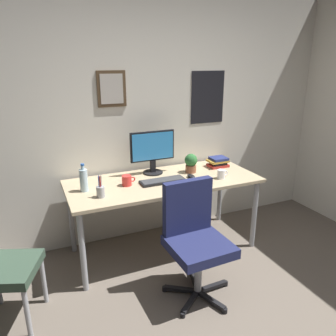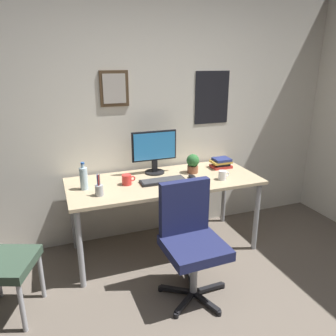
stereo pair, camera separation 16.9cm
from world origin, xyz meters
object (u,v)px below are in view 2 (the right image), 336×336
Objects in this scene: monitor at (154,150)px; water_bottle at (84,178)px; coffee_mug_near at (223,175)px; coffee_mug_far at (127,180)px; pen_cup at (99,190)px; book_stack_left at (221,163)px; computer_mouse at (192,177)px; potted_plant at (193,163)px; office_chair at (190,235)px; keyboard at (163,181)px.

water_bottle is at bearing -163.76° from monitor.
coffee_mug_near is 0.92m from coffee_mug_far.
book_stack_left is (1.35, 0.32, -0.00)m from pen_cup.
computer_mouse is 0.56× the size of potted_plant.
computer_mouse is 0.87× the size of coffee_mug_far.
monitor is (0.00, 0.92, 0.47)m from office_chair.
book_stack_left is (1.45, 0.12, -0.05)m from water_bottle.
coffee_mug_near is at bearing -25.76° from computer_mouse.
water_bottle is 1.30m from coffee_mug_near.
monitor is at bearing 173.12° from book_stack_left.
office_chair is 4.87× the size of potted_plant.
keyboard is 0.63m from pen_cup.
coffee_mug_far is (-0.90, 0.19, 0.00)m from coffee_mug_near.
coffee_mug_near reaches higher than keyboard.
computer_mouse is (0.29, -0.29, -0.22)m from monitor.
keyboard is at bearing -165.09° from book_stack_left.
monitor is 2.16× the size of book_stack_left.
coffee_mug_near is 1.18m from pen_cup.
water_bottle is 1.29× the size of potted_plant.
potted_plant reaches higher than coffee_mug_far.
potted_plant is at bearing 4.24° from water_bottle.
coffee_mug_near is 0.57× the size of pen_cup.
water_bottle is 2.00× the size of coffee_mug_far.
office_chair is at bearing -115.11° from potted_plant.
computer_mouse is at bearing -4.33° from water_bottle.
coffee_mug_near is 0.37m from book_stack_left.
potted_plant is 0.36m from book_stack_left.
monitor is at bearing 143.07° from coffee_mug_near.
coffee_mug_far reaches higher than computer_mouse.
potted_plant reaches higher than coffee_mug_near.
pen_cup is (-0.62, 0.52, 0.28)m from office_chair.
book_stack_left is at bearing 14.91° from keyboard.
monitor is 2.30× the size of pen_cup.
computer_mouse is at bearing -5.31° from coffee_mug_far.
keyboard is at bearing 178.72° from computer_mouse.
pen_cup is (-0.28, -0.17, 0.01)m from coffee_mug_far.
pen_cup reaches higher than coffee_mug_far.
computer_mouse is 0.55× the size of pen_cup.
coffee_mug_far is 0.60× the size of book_stack_left.
monitor is at bearing 135.06° from computer_mouse.
computer_mouse is 0.30m from coffee_mug_near.
potted_plant reaches higher than book_stack_left.
office_chair is at bearing -90.11° from monitor.
water_bottle is at bearing 175.67° from computer_mouse.
pen_cup is at bearing -172.84° from computer_mouse.
monitor is 0.46m from coffee_mug_far.
coffee_mug_far is at bearing 168.25° from coffee_mug_near.
keyboard is at bearing -8.90° from coffee_mug_far.
book_stack_left is (0.17, 0.33, 0.01)m from coffee_mug_near.
coffee_mug_near is (1.28, -0.20, -0.06)m from water_bottle.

